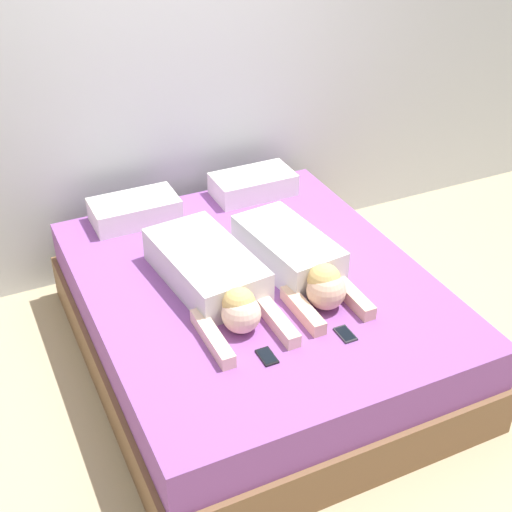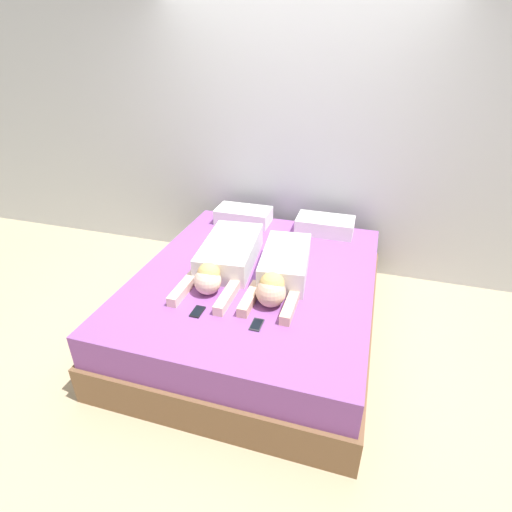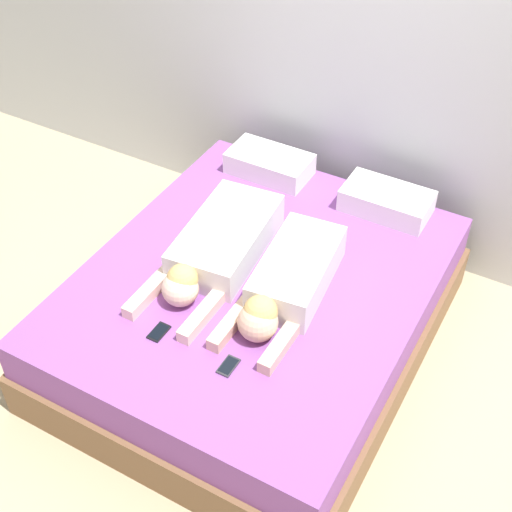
{
  "view_description": "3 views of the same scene",
  "coord_description": "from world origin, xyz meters",
  "px_view_note": "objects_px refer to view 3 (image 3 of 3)",
  "views": [
    {
      "loc": [
        -1.35,
        -2.85,
        2.75
      ],
      "look_at": [
        0.0,
        0.0,
        0.69
      ],
      "focal_mm": 50.0,
      "sensor_mm": 36.0,
      "label": 1
    },
    {
      "loc": [
        0.77,
        -2.53,
        2.14
      ],
      "look_at": [
        0.0,
        0.0,
        0.69
      ],
      "focal_mm": 28.0,
      "sensor_mm": 36.0,
      "label": 2
    },
    {
      "loc": [
        1.37,
        -2.44,
        3.21
      ],
      "look_at": [
        0.0,
        0.0,
        0.69
      ],
      "focal_mm": 50.0,
      "sensor_mm": 36.0,
      "label": 3
    }
  ],
  "objects_px": {
    "pillow_head_left": "(270,164)",
    "cell_phone_left": "(159,332)",
    "cell_phone_right": "(228,366)",
    "bed": "(256,311)",
    "person_right": "(287,284)",
    "pillow_head_right": "(387,201)",
    "person_left": "(217,248)"
  },
  "relations": [
    {
      "from": "cell_phone_right",
      "to": "cell_phone_left",
      "type": "bearing_deg",
      "value": 177.82
    },
    {
      "from": "pillow_head_left",
      "to": "cell_phone_right",
      "type": "relative_size",
      "value": 4.22
    },
    {
      "from": "pillow_head_left",
      "to": "cell_phone_left",
      "type": "relative_size",
      "value": 4.22
    },
    {
      "from": "person_right",
      "to": "cell_phone_right",
      "type": "distance_m",
      "value": 0.56
    },
    {
      "from": "pillow_head_right",
      "to": "cell_phone_right",
      "type": "distance_m",
      "value": 1.51
    },
    {
      "from": "bed",
      "to": "person_right",
      "type": "distance_m",
      "value": 0.44
    },
    {
      "from": "person_right",
      "to": "cell_phone_right",
      "type": "height_order",
      "value": "person_right"
    },
    {
      "from": "bed",
      "to": "pillow_head_right",
      "type": "distance_m",
      "value": 1.03
    },
    {
      "from": "bed",
      "to": "cell_phone_right",
      "type": "xyz_separation_m",
      "value": [
        0.19,
        -0.61,
        0.28
      ]
    },
    {
      "from": "pillow_head_right",
      "to": "cell_phone_right",
      "type": "height_order",
      "value": "pillow_head_right"
    },
    {
      "from": "bed",
      "to": "cell_phone_right",
      "type": "height_order",
      "value": "cell_phone_right"
    },
    {
      "from": "pillow_head_left",
      "to": "pillow_head_right",
      "type": "distance_m",
      "value": 0.8
    },
    {
      "from": "bed",
      "to": "pillow_head_left",
      "type": "height_order",
      "value": "pillow_head_left"
    },
    {
      "from": "bed",
      "to": "person_left",
      "type": "relative_size",
      "value": 1.99
    },
    {
      "from": "person_left",
      "to": "cell_phone_left",
      "type": "bearing_deg",
      "value": -87.81
    },
    {
      "from": "pillow_head_left",
      "to": "person_right",
      "type": "height_order",
      "value": "person_right"
    },
    {
      "from": "pillow_head_left",
      "to": "cell_phone_left",
      "type": "bearing_deg",
      "value": -83.32
    },
    {
      "from": "pillow_head_right",
      "to": "cell_phone_left",
      "type": "xyz_separation_m",
      "value": [
        -0.62,
        -1.48,
        -0.07
      ]
    },
    {
      "from": "pillow_head_left",
      "to": "person_left",
      "type": "relative_size",
      "value": 0.48
    },
    {
      "from": "bed",
      "to": "cell_phone_left",
      "type": "bearing_deg",
      "value": -110.7
    },
    {
      "from": "cell_phone_left",
      "to": "person_left",
      "type": "bearing_deg",
      "value": 92.19
    },
    {
      "from": "bed",
      "to": "pillow_head_left",
      "type": "relative_size",
      "value": 4.19
    },
    {
      "from": "pillow_head_left",
      "to": "pillow_head_right",
      "type": "xyz_separation_m",
      "value": [
        0.8,
        0.0,
        0.0
      ]
    },
    {
      "from": "person_right",
      "to": "person_left",
      "type": "bearing_deg",
      "value": 171.94
    },
    {
      "from": "person_right",
      "to": "cell_phone_right",
      "type": "relative_size",
      "value": 7.89
    },
    {
      "from": "pillow_head_right",
      "to": "person_right",
      "type": "relative_size",
      "value": 0.54
    },
    {
      "from": "pillow_head_right",
      "to": "cell_phone_right",
      "type": "bearing_deg",
      "value": -97.9
    },
    {
      "from": "bed",
      "to": "person_left",
      "type": "xyz_separation_m",
      "value": [
        -0.25,
        0.0,
        0.37
      ]
    },
    {
      "from": "bed",
      "to": "pillow_head_right",
      "type": "relative_size",
      "value": 4.19
    },
    {
      "from": "person_right",
      "to": "pillow_head_right",
      "type": "bearing_deg",
      "value": 79.21
    },
    {
      "from": "bed",
      "to": "cell_phone_left",
      "type": "height_order",
      "value": "cell_phone_left"
    },
    {
      "from": "pillow_head_right",
      "to": "bed",
      "type": "bearing_deg",
      "value": -114.18
    }
  ]
}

